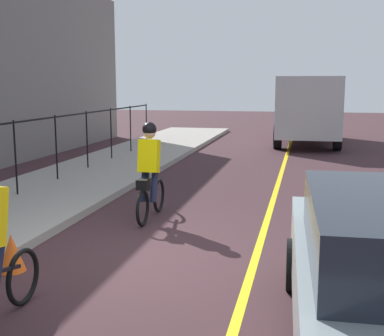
{
  "coord_description": "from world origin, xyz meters",
  "views": [
    {
      "loc": [
        -6.79,
        -2.26,
        2.51
      ],
      "look_at": [
        2.05,
        -0.25,
        1.0
      ],
      "focal_mm": 47.37,
      "sensor_mm": 36.0,
      "label": 1
    }
  ],
  "objects": [
    {
      "name": "cyclist_lead",
      "position": [
        2.0,
        0.54,
        0.91
      ],
      "size": [
        1.71,
        0.36,
        1.83
      ],
      "rotation": [
        0.0,
        0.0,
        0.01
      ],
      "color": "black",
      "rests_on": "ground"
    },
    {
      "name": "lane_line_centre",
      "position": [
        0.0,
        -1.6,
        0.0
      ],
      "size": [
        36.0,
        0.12,
        0.01
      ],
      "primitive_type": "cube",
      "color": "yellow",
      "rests_on": "ground"
    },
    {
      "name": "ground_plane",
      "position": [
        0.0,
        0.0,
        0.0
      ],
      "size": [
        80.0,
        80.0,
        0.0
      ],
      "primitive_type": "plane",
      "color": "#3A2328"
    },
    {
      "name": "traffic_cone_near",
      "position": [
        -0.94,
        1.57,
        0.26
      ],
      "size": [
        0.36,
        0.36,
        0.52
      ],
      "primitive_type": "cone",
      "color": "#EA5916",
      "rests_on": "ground"
    },
    {
      "name": "box_truck_background",
      "position": [
        14.95,
        -2.26,
        1.55
      ],
      "size": [
        6.74,
        2.62,
        2.78
      ],
      "rotation": [
        0.0,
        0.0,
        0.01
      ],
      "color": "#BCBBBE",
      "rests_on": "ground"
    }
  ]
}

